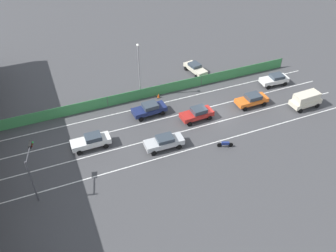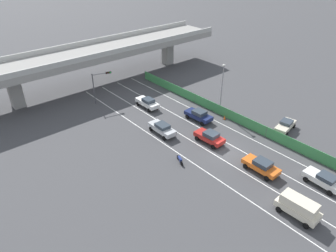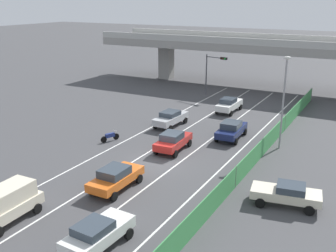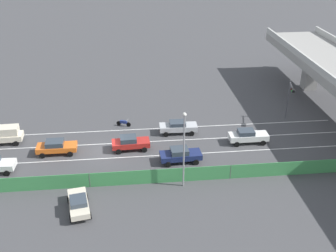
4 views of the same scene
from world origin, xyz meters
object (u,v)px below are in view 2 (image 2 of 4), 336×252
(car_hatchback_white, at_px, (147,102))
(car_sedan_white, at_px, (324,179))
(motorcycle, at_px, (180,159))
(parked_sedan_cream, at_px, (286,125))
(street_lamp, at_px, (222,84))
(car_van_cream, at_px, (298,206))
(traffic_cone, at_px, (225,117))
(car_taxi_orange, at_px, (261,166))
(car_sedan_red, at_px, (210,137))
(traffic_light, at_px, (100,82))
(car_sedan_navy, at_px, (199,115))
(car_sedan_silver, at_px, (162,128))

(car_hatchback_white, xyz_separation_m, car_sedan_white, (3.42, -28.62, -0.03))
(motorcycle, relative_size, parked_sedan_cream, 0.41)
(car_sedan_white, relative_size, street_lamp, 0.53)
(car_van_cream, xyz_separation_m, traffic_cone, (9.75, 17.90, -0.88))
(car_hatchback_white, xyz_separation_m, parked_sedan_cream, (11.10, -19.12, -0.09))
(parked_sedan_cream, bearing_deg, car_taxi_orange, -162.71)
(car_taxi_orange, relative_size, car_van_cream, 1.03)
(car_van_cream, distance_m, traffic_cone, 20.40)
(car_hatchback_white, bearing_deg, car_sedan_red, -89.43)
(car_van_cream, bearing_deg, car_taxi_orange, 64.26)
(motorcycle, xyz_separation_m, street_lamp, (14.24, 5.84, 4.40))
(car_sedan_white, height_order, traffic_cone, car_sedan_white)
(street_lamp, bearing_deg, parked_sedan_cream, -73.72)
(motorcycle, distance_m, traffic_light, 21.77)
(car_van_cream, distance_m, parked_sedan_cream, 17.27)
(car_sedan_navy, bearing_deg, street_lamp, -3.91)
(car_van_cream, xyz_separation_m, street_lamp, (11.13, 20.13, 3.64))
(car_hatchback_white, bearing_deg, traffic_light, 126.37)
(motorcycle, xyz_separation_m, traffic_cone, (12.86, 3.61, -0.12))
(car_sedan_red, xyz_separation_m, traffic_cone, (6.61, 2.89, -0.57))
(car_van_cream, relative_size, traffic_light, 0.79)
(car_sedan_white, xyz_separation_m, car_sedan_silver, (-6.82, 20.61, -0.00))
(car_sedan_red, relative_size, car_van_cream, 1.01)
(car_van_cream, bearing_deg, car_sedan_silver, 91.08)
(car_taxi_orange, bearing_deg, car_sedan_red, 90.16)
(car_sedan_silver, relative_size, parked_sedan_cream, 1.04)
(car_van_cream, height_order, car_sedan_silver, car_van_cream)
(parked_sedan_cream, distance_m, traffic_cone, 9.06)
(car_taxi_orange, xyz_separation_m, car_sedan_silver, (-3.56, 14.52, -0.01))
(car_van_cream, distance_m, car_sedan_white, 6.45)
(car_taxi_orange, bearing_deg, car_van_cream, -115.74)
(car_van_cream, distance_m, traffic_light, 35.90)
(car_taxi_orange, height_order, car_sedan_silver, car_taxi_orange)
(car_van_cream, xyz_separation_m, car_sedan_white, (6.42, 0.47, -0.32))
(motorcycle, height_order, street_lamp, street_lamp)
(car_hatchback_white, bearing_deg, car_sedan_navy, -68.03)
(car_taxi_orange, xyz_separation_m, car_sedan_white, (3.26, -6.09, -0.01))
(car_van_cream, height_order, street_lamp, street_lamp)
(street_lamp, distance_m, traffic_cone, 5.22)
(car_hatchback_white, relative_size, car_sedan_white, 1.08)
(car_van_cream, xyz_separation_m, motorcycle, (-3.11, 14.29, -0.76))
(car_sedan_red, xyz_separation_m, motorcycle, (-6.25, -0.72, -0.46))
(car_sedan_navy, bearing_deg, car_van_cream, -107.60)
(car_hatchback_white, xyz_separation_m, car_sedan_navy, (3.48, -8.64, -0.02))
(car_sedan_navy, xyz_separation_m, motorcycle, (-9.60, -6.16, -0.45))
(car_sedan_navy, distance_m, street_lamp, 6.10)
(car_sedan_navy, bearing_deg, traffic_cone, -38.03)
(motorcycle, xyz_separation_m, traffic_light, (1.21, 21.46, 3.45))
(car_taxi_orange, distance_m, street_lamp, 16.22)
(motorcycle, distance_m, street_lamp, 16.01)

